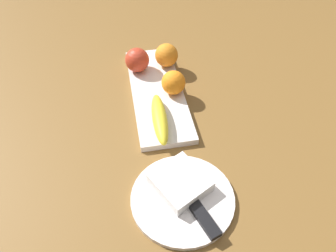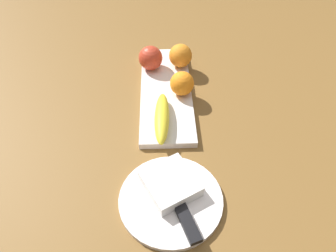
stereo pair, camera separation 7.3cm
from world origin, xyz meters
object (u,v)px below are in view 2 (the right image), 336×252
at_px(banana, 162,118).
at_px(apple, 151,58).
at_px(dinner_plate, 171,199).
at_px(folded_napkin, 170,183).
at_px(knife, 184,215).
at_px(orange_near_banana, 182,83).
at_px(fruit_tray, 166,92).
at_px(orange_near_apple, 180,56).

bearing_deg(banana, apple, 9.47).
height_order(apple, dinner_plate, apple).
bearing_deg(folded_napkin, knife, -160.69).
xyz_separation_m(apple, folded_napkin, (-0.41, -0.04, -0.03)).
distance_m(dinner_plate, knife, 0.05).
bearing_deg(orange_near_banana, apple, 35.84).
height_order(fruit_tray, banana, banana).
xyz_separation_m(folded_napkin, knife, (-0.07, -0.02, -0.01)).
bearing_deg(dinner_plate, orange_near_banana, -7.54).
distance_m(banana, folded_napkin, 0.18).
bearing_deg(orange_near_banana, folded_napkin, 171.78).
height_order(fruit_tray, folded_napkin, folded_napkin).
bearing_deg(orange_near_apple, orange_near_banana, 178.37).
distance_m(banana, orange_near_apple, 0.24).
bearing_deg(fruit_tray, apple, 22.49).
height_order(fruit_tray, orange_near_banana, orange_near_banana).
xyz_separation_m(banana, orange_near_apple, (0.24, -0.06, 0.02)).
bearing_deg(banana, knife, -169.06).
bearing_deg(dinner_plate, orange_near_apple, -5.88).
relative_size(dinner_plate, folded_napkin, 2.05).
bearing_deg(dinner_plate, knife, -149.80).
bearing_deg(banana, folded_napkin, -173.28).
xyz_separation_m(orange_near_banana, dinner_plate, (-0.32, 0.04, -0.04)).
xyz_separation_m(fruit_tray, orange_near_banana, (-0.02, -0.04, 0.04)).
xyz_separation_m(dinner_plate, knife, (-0.04, -0.02, 0.01)).
bearing_deg(fruit_tray, banana, 174.00).
distance_m(orange_near_apple, folded_napkin, 0.42).
bearing_deg(orange_near_banana, fruit_tray, 69.32).
relative_size(fruit_tray, banana, 2.29).
relative_size(orange_near_apple, folded_napkin, 0.65).
height_order(banana, orange_near_apple, orange_near_apple).
relative_size(fruit_tray, dinner_plate, 1.84).
height_order(apple, folded_napkin, apple).
distance_m(dinner_plate, folded_napkin, 0.03).
bearing_deg(knife, fruit_tray, -15.77).
relative_size(fruit_tray, knife, 2.20).
bearing_deg(orange_near_apple, banana, 165.98).
relative_size(apple, folded_napkin, 0.66).
distance_m(fruit_tray, knife, 0.37).
bearing_deg(apple, knife, -172.24).
bearing_deg(knife, dinner_plate, 10.85).
xyz_separation_m(apple, banana, (-0.23, -0.03, -0.02)).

